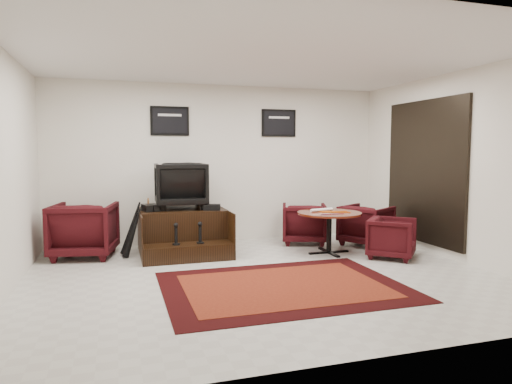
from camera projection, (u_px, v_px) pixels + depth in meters
The scene contains 16 objects.
ground at pixel (264, 276), 5.95m from camera, with size 6.00×6.00×0.00m, color beige.
room_shell at pixel (290, 140), 6.03m from camera, with size 6.02×5.02×2.81m.
area_rug at pixel (284, 286), 5.50m from camera, with size 2.87×2.15×0.01m.
shine_podium at pixel (183, 232), 7.36m from camera, with size 1.36×1.40×0.70m.
shine_chair at pixel (181, 183), 7.43m from camera, with size 0.81×0.76×0.83m, color black.
shoes_pair at pixel (151, 208), 7.10m from camera, with size 0.29×0.33×0.11m.
polish_kit at pixel (212, 207), 7.23m from camera, with size 0.26×0.18×0.09m, color black.
umbrella_black at pixel (133, 232), 6.98m from camera, with size 0.30×0.11×0.79m, color black, non-canonical shape.
umbrella_hooked at pixel (132, 228), 7.17m from camera, with size 0.32×0.12×0.87m, color black, non-canonical shape.
armchair_side at pixel (84, 227), 7.02m from camera, with size 0.90×0.85×0.93m, color black.
meeting_table at pixel (329, 217), 7.26m from camera, with size 1.01×1.01×0.66m.
table_chair_back at pixel (304, 221), 8.09m from camera, with size 0.76×0.71×0.78m, color black.
table_chair_window at pixel (366, 223), 7.91m from camera, with size 0.75×0.70×0.77m, color black.
table_chair_corner at pixel (392, 236), 6.96m from camera, with size 0.66×0.62×0.68m, color black.
paper_roll at pixel (322, 210), 7.34m from camera, with size 0.05×0.05×0.42m, color white.
table_clutter at pixel (334, 212), 7.21m from camera, with size 0.57×0.34×0.01m.
Camera 1 is at (-1.81, -5.54, 1.64)m, focal length 32.00 mm.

